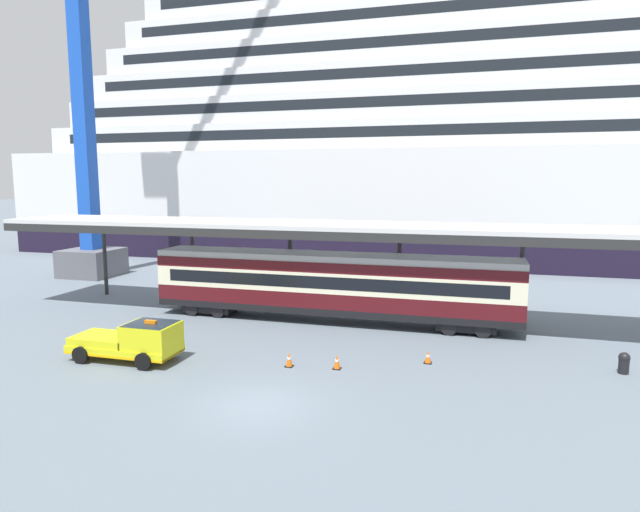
% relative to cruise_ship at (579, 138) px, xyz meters
% --- Properties ---
extents(ground_plane, '(400.00, 400.00, 0.00)m').
position_rel_cruise_ship_xyz_m(ground_plane, '(-17.82, -45.68, -12.86)').
color(ground_plane, slate).
extents(cruise_ship, '(125.14, 24.13, 37.28)m').
position_rel_cruise_ship_xyz_m(cruise_ship, '(0.00, 0.00, 0.00)').
color(cruise_ship, black).
rests_on(cruise_ship, ground).
extents(platform_canopy, '(43.52, 5.65, 5.89)m').
position_rel_cruise_ship_xyz_m(platform_canopy, '(-18.37, -32.56, -7.23)').
color(platform_canopy, silver).
rests_on(platform_canopy, ground).
extents(train_carriage, '(21.81, 2.81, 4.11)m').
position_rel_cruise_ship_xyz_m(train_carriage, '(-18.37, -32.99, -10.55)').
color(train_carriage, black).
rests_on(train_carriage, ground).
extents(service_truck, '(5.21, 2.27, 2.02)m').
position_rel_cruise_ship_xyz_m(service_truck, '(-25.40, -42.53, -11.87)').
color(service_truck, yellow).
rests_on(service_truck, ground).
extents(traffic_cone_near, '(0.36, 0.36, 0.60)m').
position_rel_cruise_ship_xyz_m(traffic_cone_near, '(-12.11, -39.08, -12.56)').
color(traffic_cone_near, black).
rests_on(traffic_cone_near, ground).
extents(traffic_cone_mid, '(0.36, 0.36, 0.69)m').
position_rel_cruise_ship_xyz_m(traffic_cone_mid, '(-15.98, -40.99, -12.52)').
color(traffic_cone_mid, black).
rests_on(traffic_cone_mid, ground).
extents(traffic_cone_far, '(0.36, 0.36, 0.69)m').
position_rel_cruise_ship_xyz_m(traffic_cone_far, '(-18.15, -41.30, -12.52)').
color(traffic_cone_far, black).
rests_on(traffic_cone_far, ground).
extents(dockside_crane, '(14.97, 4.40, 58.80)m').
position_rel_cruise_ship_xyz_m(dockside_crane, '(-42.07, -23.62, 4.87)').
color(dockside_crane, '#595960').
rests_on(dockside_crane, ground).
extents(quay_bollard, '(0.48, 0.48, 0.96)m').
position_rel_cruise_ship_xyz_m(quay_bollard, '(-3.73, -38.06, -12.34)').
color(quay_bollard, black).
rests_on(quay_bollard, ground).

